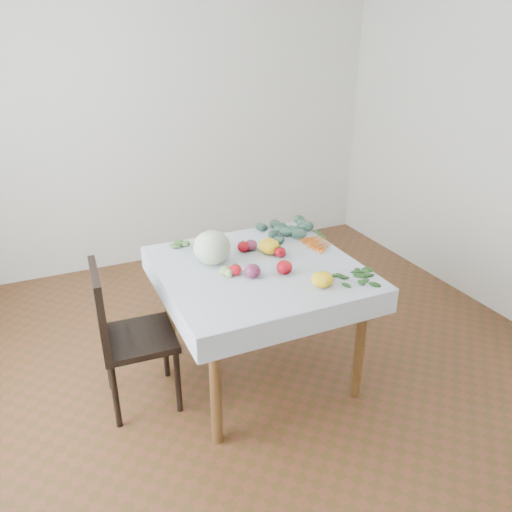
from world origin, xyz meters
The scene contains 19 objects.
ground centered at (0.00, 0.00, 0.00)m, with size 4.00×4.00×0.00m, color brown.
back_wall centered at (0.00, 2.00, 1.35)m, with size 4.00×0.04×2.70m, color white.
table centered at (0.00, 0.00, 0.65)m, with size 1.00×1.00×0.75m.
tablecloth centered at (0.00, 0.00, 0.75)m, with size 1.12×1.12×0.01m, color white.
chair centered at (-0.80, 0.05, 0.51)m, with size 0.42×0.42×0.89m.
cabbage centered at (-0.23, 0.15, 0.85)m, with size 0.22×0.22×0.20m, color silver.
tomato_a centered at (-0.16, -0.05, 0.79)m, with size 0.07×0.07×0.06m, color #A80B16.
tomato_b centered at (0.00, 0.23, 0.79)m, with size 0.08×0.08×0.07m, color #A80B16.
tomato_c centered at (0.17, 0.07, 0.79)m, with size 0.07×0.07×0.06m, color #A80B16.
tomato_d centered at (0.09, -0.14, 0.80)m, with size 0.09×0.09×0.08m, color #A80B16.
heirloom_back centered at (0.14, 0.14, 0.80)m, with size 0.13×0.13×0.09m, color yellow.
heirloom_front centered at (0.21, -0.36, 0.80)m, with size 0.12×0.12×0.08m, color yellow.
onion_a centered at (0.06, 0.23, 0.79)m, with size 0.08×0.08×0.07m, color #58193B.
onion_b centered at (-0.09, -0.11, 0.80)m, with size 0.09×0.09×0.08m, color #58193B.
tomatillo_cluster centered at (-0.25, -0.04, 0.78)m, with size 0.12×0.10×0.04m.
carrot_bunch centered at (0.48, 0.13, 0.77)m, with size 0.18×0.25×0.03m.
kale_bunch centered at (0.42, 0.38, 0.78)m, with size 0.39×0.29×0.05m.
basil_bunch centered at (0.44, -0.39, 0.76)m, with size 0.25×0.22×0.01m.
dill_bunch centered at (-0.26, 0.44, 0.77)m, with size 0.27×0.20×0.03m.
Camera 1 is at (-1.09, -2.36, 2.02)m, focal length 35.00 mm.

